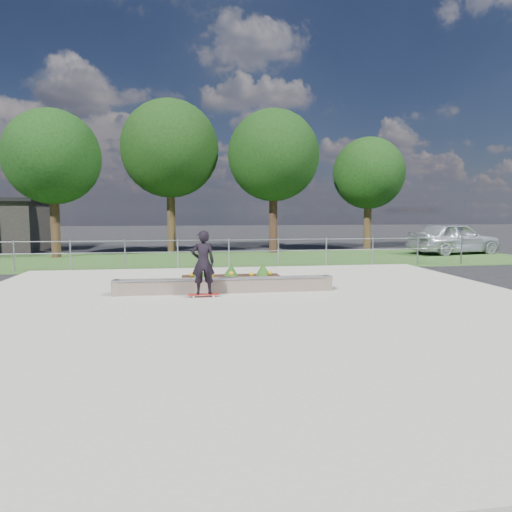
{
  "coord_description": "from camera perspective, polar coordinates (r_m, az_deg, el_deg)",
  "views": [
    {
      "loc": [
        -1.57,
        -10.45,
        2.31
      ],
      "look_at": [
        0.2,
        1.5,
        1.1
      ],
      "focal_mm": 32.0,
      "sensor_mm": 36.0,
      "label": 1
    }
  ],
  "objects": [
    {
      "name": "parked_car",
      "position": [
        26.39,
        23.51,
        2.06
      ],
      "size": [
        5.26,
        2.91,
        1.69
      ],
      "primitive_type": "imported",
      "rotation": [
        0.0,
        0.0,
        1.76
      ],
      "color": "silver",
      "rests_on": "ground"
    },
    {
      "name": "fence",
      "position": [
        18.09,
        -3.42,
        0.82
      ],
      "size": [
        20.06,
        0.06,
        1.2
      ],
      "color": "gray",
      "rests_on": "ground"
    },
    {
      "name": "grass_verge",
      "position": [
        21.63,
        -4.22,
        -0.4
      ],
      "size": [
        30.0,
        8.0,
        0.02
      ],
      "primitive_type": "cube",
      "color": "#2B4F1F",
      "rests_on": "ground"
    },
    {
      "name": "tree_mid_right",
      "position": [
        25.05,
        2.2,
        12.41
      ],
      "size": [
        4.9,
        4.9,
        7.7
      ],
      "color": "black",
      "rests_on": "ground"
    },
    {
      "name": "planter_bed",
      "position": [
        13.9,
        -3.07,
        -2.84
      ],
      "size": [
        3.0,
        1.2,
        0.61
      ],
      "color": "black",
      "rests_on": "concrete_slab"
    },
    {
      "name": "skateboarder",
      "position": [
        11.86,
        -6.63,
        -0.83
      ],
      "size": [
        0.8,
        0.45,
        1.74
      ],
      "color": "white",
      "rests_on": "concrete_slab"
    },
    {
      "name": "tree_mid_left",
      "position": [
        25.68,
        -10.71,
        12.99
      ],
      "size": [
        5.25,
        5.25,
        8.25
      ],
      "color": "#342414",
      "rests_on": "ground"
    },
    {
      "name": "tree_far_right",
      "position": [
        28.11,
        13.9,
        9.97
      ],
      "size": [
        4.2,
        4.2,
        6.6
      ],
      "color": "#372816",
      "rests_on": "ground"
    },
    {
      "name": "ground",
      "position": [
        10.82,
        0.12,
        -6.61
      ],
      "size": [
        120.0,
        120.0,
        0.0
      ],
      "primitive_type": "plane",
      "color": "black",
      "rests_on": "ground"
    },
    {
      "name": "grind_ledge",
      "position": [
        12.59,
        -3.9,
        -3.65
      ],
      "size": [
        6.0,
        0.44,
        0.43
      ],
      "color": "brown",
      "rests_on": "concrete_slab"
    },
    {
      "name": "tree_far_left",
      "position": [
        24.45,
        -24.11,
        11.2
      ],
      "size": [
        4.55,
        4.55,
        7.15
      ],
      "color": "#322114",
      "rests_on": "ground"
    },
    {
      "name": "concrete_slab",
      "position": [
        10.81,
        0.12,
        -6.45
      ],
      "size": [
        15.0,
        15.0,
        0.06
      ],
      "primitive_type": "cube",
      "color": "#A7A494",
      "rests_on": "ground"
    }
  ]
}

